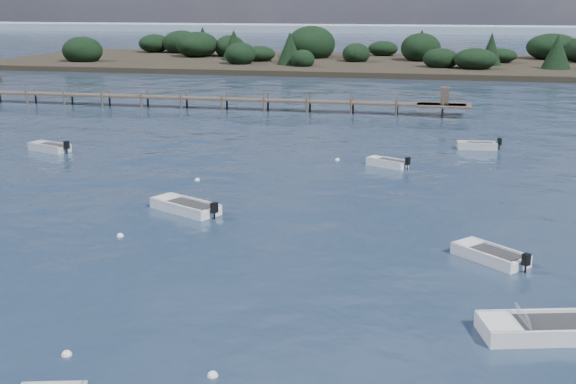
% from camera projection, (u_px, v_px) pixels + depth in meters
% --- Properties ---
extents(ground, '(400.00, 400.00, 0.00)m').
position_uv_depth(ground, '(407.00, 98.00, 79.89)').
color(ground, '#182639').
rests_on(ground, ground).
extents(tender_far_white, '(2.94, 2.10, 1.01)m').
position_uv_depth(tender_far_white, '(387.00, 164.00, 47.10)').
color(tender_far_white, silver).
rests_on(tender_far_white, ground).
extents(tender_far_grey_b, '(3.17, 1.40, 1.07)m').
position_uv_depth(tender_far_grey_b, '(477.00, 147.00, 52.60)').
color(tender_far_grey_b, '#ABAFB2').
rests_on(tender_far_grey_b, ground).
extents(dinghy_mid_grey, '(4.13, 3.11, 1.06)m').
position_uv_depth(dinghy_mid_grey, '(185.00, 208.00, 37.08)').
color(dinghy_mid_grey, silver).
rests_on(dinghy_mid_grey, ground).
extents(dinghy_extra_a, '(3.24, 3.10, 1.01)m').
position_uv_depth(dinghy_extra_a, '(490.00, 257.00, 30.05)').
color(dinghy_extra_a, silver).
rests_on(dinghy_extra_a, ground).
extents(tender_far_grey, '(3.57, 2.23, 1.14)m').
position_uv_depth(tender_far_grey, '(50.00, 149.00, 51.92)').
color(tender_far_grey, '#ABAFB2').
rests_on(tender_far_grey, ground).
extents(dinghy_mid_white_a, '(5.07, 2.86, 1.16)m').
position_uv_depth(dinghy_mid_white_a, '(552.00, 331.00, 23.28)').
color(dinghy_mid_white_a, silver).
rests_on(dinghy_mid_white_a, ground).
extents(buoy_a, '(0.32, 0.32, 0.32)m').
position_uv_depth(buoy_a, '(213.00, 376.00, 20.80)').
color(buoy_a, white).
rests_on(buoy_a, ground).
extents(buoy_b, '(0.32, 0.32, 0.32)m').
position_uv_depth(buoy_b, '(501.00, 336.00, 23.29)').
color(buoy_b, white).
rests_on(buoy_b, ground).
extents(buoy_c, '(0.32, 0.32, 0.32)m').
position_uv_depth(buoy_c, '(120.00, 236.00, 33.12)').
color(buoy_c, white).
rests_on(buoy_c, ground).
extents(buoy_e, '(0.32, 0.32, 0.32)m').
position_uv_depth(buoy_e, '(337.00, 160.00, 48.91)').
color(buoy_e, white).
rests_on(buoy_e, ground).
extents(buoy_extra_a, '(0.32, 0.32, 0.32)m').
position_uv_depth(buoy_extra_a, '(67.00, 355.00, 22.03)').
color(buoy_extra_a, white).
rests_on(buoy_extra_a, ground).
extents(buoy_extra_b, '(0.32, 0.32, 0.32)m').
position_uv_depth(buoy_extra_b, '(197.00, 180.00, 43.43)').
color(buoy_extra_b, white).
rests_on(buoy_extra_b, ground).
extents(jetty, '(64.50, 3.20, 3.40)m').
position_uv_depth(jetty, '(184.00, 98.00, 72.71)').
color(jetty, brown).
rests_on(jetty, ground).
extents(distant_haze, '(280.00, 20.00, 2.40)m').
position_uv_depth(distant_haze, '(180.00, 31.00, 258.80)').
color(distant_haze, '#8B9BAC').
rests_on(distant_haze, ground).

